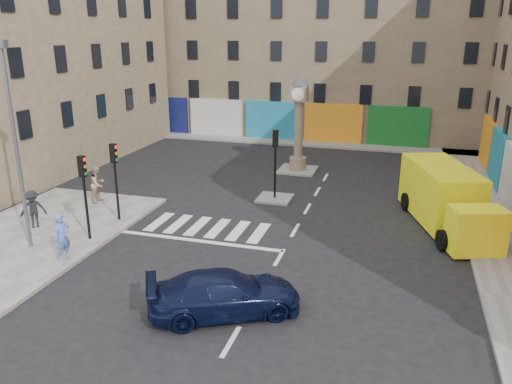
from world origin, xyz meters
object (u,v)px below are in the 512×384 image
at_px(navy_sedan, 225,294).
at_px(clock_pillar, 299,117).
at_px(traffic_light_left_near, 84,184).
at_px(traffic_light_left_far, 115,170).
at_px(traffic_light_island, 275,153).
at_px(yellow_van, 446,198).
at_px(lamp_post, 15,137).
at_px(pedestrian_tan, 98,184).
at_px(pedestrian_dark, 33,209).
at_px(pedestrian_blue, 62,237).

bearing_deg(navy_sedan, clock_pillar, -24.16).
xyz_separation_m(traffic_light_left_near, traffic_light_left_far, (0.00, 2.40, 0.00)).
xyz_separation_m(traffic_light_island, yellow_van, (8.55, -1.34, -1.26)).
bearing_deg(traffic_light_island, lamp_post, -131.71).
xyz_separation_m(yellow_van, pedestrian_tan, (-17.25, -2.03, -0.22)).
distance_m(traffic_light_left_far, traffic_light_island, 8.30).
relative_size(traffic_light_island, pedestrian_tan, 1.93).
bearing_deg(pedestrian_dark, lamp_post, -91.34).
height_order(traffic_light_left_near, pedestrian_tan, traffic_light_left_near).
xyz_separation_m(lamp_post, pedestrian_tan, (-0.50, 5.83, -3.68)).
distance_m(traffic_light_left_far, yellow_van, 15.45).
bearing_deg(pedestrian_dark, navy_sedan, -57.33).
relative_size(lamp_post, pedestrian_blue, 4.33).
bearing_deg(pedestrian_blue, pedestrian_tan, 37.52).
xyz_separation_m(traffic_light_left_far, pedestrian_tan, (-2.40, 2.03, -1.51)).
height_order(traffic_light_left_near, pedestrian_blue, traffic_light_left_near).
height_order(traffic_light_left_far, traffic_light_island, traffic_light_left_far).
distance_m(pedestrian_blue, pedestrian_dark, 4.31).
xyz_separation_m(traffic_light_left_near, yellow_van, (14.85, 6.46, -1.29)).
bearing_deg(traffic_light_left_far, lamp_post, -116.57).
xyz_separation_m(traffic_light_left_near, navy_sedan, (7.60, -3.76, -1.91)).
relative_size(traffic_light_island, pedestrian_blue, 1.93).
xyz_separation_m(navy_sedan, pedestrian_dark, (-10.77, 4.20, 0.32)).
bearing_deg(pedestrian_blue, traffic_light_left_near, 23.18).
bearing_deg(yellow_van, traffic_light_island, 153.38).
bearing_deg(yellow_van, lamp_post, -172.57).
distance_m(lamp_post, navy_sedan, 10.60).
bearing_deg(pedestrian_dark, traffic_light_left_far, -4.35).
relative_size(navy_sedan, pedestrian_tan, 2.56).
height_order(clock_pillar, pedestrian_dark, clock_pillar).
xyz_separation_m(lamp_post, pedestrian_dark, (-1.27, 1.84, -3.76)).
distance_m(clock_pillar, pedestrian_dark, 16.57).
bearing_deg(pedestrian_dark, traffic_light_left_near, -43.95).
height_order(yellow_van, pedestrian_blue, yellow_van).
distance_m(traffic_light_left_near, pedestrian_dark, 3.58).
xyz_separation_m(traffic_light_left_near, traffic_light_island, (6.30, 7.80, -0.03)).
relative_size(traffic_light_island, navy_sedan, 0.75).
xyz_separation_m(clock_pillar, pedestrian_tan, (-8.70, -9.37, -2.44)).
bearing_deg(navy_sedan, traffic_light_island, -21.99).
relative_size(traffic_light_left_far, pedestrian_tan, 1.93).
xyz_separation_m(lamp_post, pedestrian_blue, (2.20, -0.71, -3.68)).
distance_m(traffic_light_island, yellow_van, 8.75).
distance_m(traffic_light_left_near, lamp_post, 3.21).
height_order(clock_pillar, navy_sedan, clock_pillar).
bearing_deg(traffic_light_left_far, traffic_light_left_near, -90.00).
xyz_separation_m(navy_sedan, yellow_van, (7.25, 10.22, 0.62)).
bearing_deg(traffic_light_island, navy_sedan, -83.59).
xyz_separation_m(traffic_light_left_far, pedestrian_blue, (0.30, -4.51, -1.51)).
bearing_deg(lamp_post, navy_sedan, -13.96).
distance_m(navy_sedan, pedestrian_dark, 11.57).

